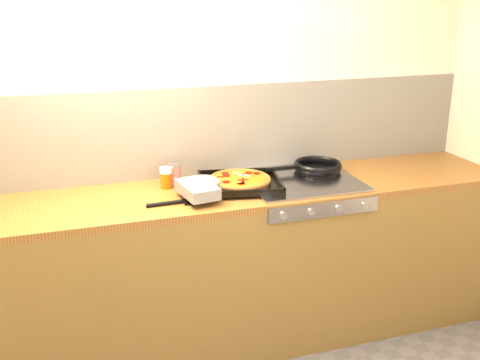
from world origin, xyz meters
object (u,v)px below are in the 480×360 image
object	(u,v)px
tomato_can	(174,175)
pizza_on_tray	(228,183)
frying_pan	(317,167)
juice_glass	(166,178)

from	to	relation	value
tomato_can	pizza_on_tray	bearing A→B (deg)	-36.42
frying_pan	pizza_on_tray	bearing A→B (deg)	-167.38
juice_glass	pizza_on_tray	bearing A→B (deg)	-26.05
frying_pan	tomato_can	world-z (taller)	tomato_can
frying_pan	tomato_can	size ratio (longest dim) A/B	4.04
tomato_can	juice_glass	world-z (taller)	tomato_can
tomato_can	juice_glass	bearing A→B (deg)	-142.84
pizza_on_tray	tomato_can	distance (m)	0.31
pizza_on_tray	tomato_can	world-z (taller)	tomato_can
frying_pan	juice_glass	world-z (taller)	juice_glass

